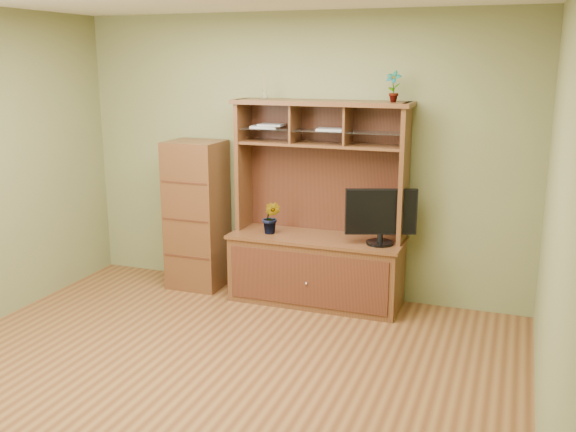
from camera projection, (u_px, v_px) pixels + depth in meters
The scene contains 8 objects.
room at pixel (202, 196), 4.38m from camera, with size 4.54×4.04×2.74m.
media_hutch at pixel (317, 249), 6.06m from camera, with size 1.66×0.61×1.90m.
monitor at pixel (381, 215), 5.68m from camera, with size 0.62×0.27×0.51m.
orchid_plant at pixel (271, 218), 6.06m from camera, with size 0.17×0.14×0.31m, color #2F541C.
top_plant at pixel (393, 86), 5.55m from camera, with size 0.14×0.10×0.27m, color #406E26.
reed_diffuser at pixel (265, 89), 5.96m from camera, with size 0.05×0.05×0.25m.
magazines at pixel (288, 127), 5.97m from camera, with size 0.91×0.23×0.04m.
side_cabinet at pixel (197, 215), 6.44m from camera, with size 0.53×0.48×1.48m.
Camera 1 is at (2.03, -3.82, 2.26)m, focal length 40.00 mm.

